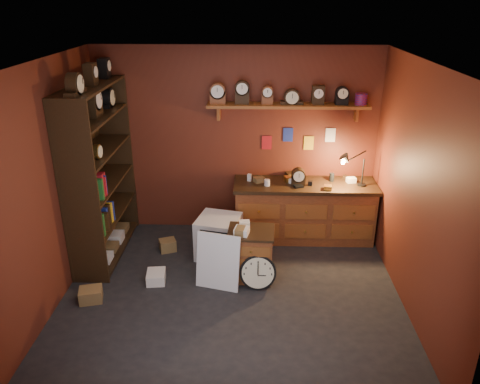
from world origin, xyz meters
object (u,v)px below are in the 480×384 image
(low_cabinet, at_px, (251,252))
(big_round_clock, at_px, (258,272))
(shelving_unit, at_px, (97,166))
(workbench, at_px, (304,208))

(low_cabinet, relative_size, big_round_clock, 1.65)
(shelving_unit, xyz_separation_m, workbench, (2.77, 0.49, -0.78))
(low_cabinet, height_order, big_round_clock, low_cabinet)
(shelving_unit, distance_m, big_round_clock, 2.49)
(shelving_unit, bearing_deg, low_cabinet, -16.02)
(big_round_clock, bearing_deg, shelving_unit, 158.54)
(workbench, height_order, big_round_clock, workbench)
(low_cabinet, distance_m, big_round_clock, 0.30)
(shelving_unit, height_order, workbench, shelving_unit)
(low_cabinet, bearing_deg, workbench, 57.83)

